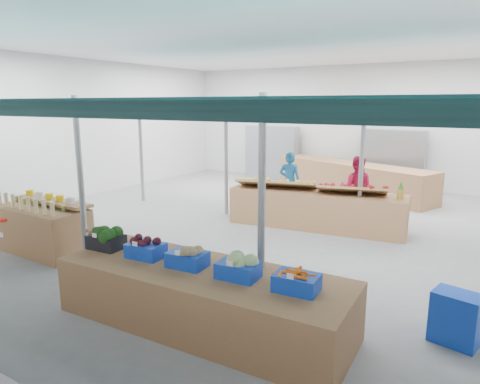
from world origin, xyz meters
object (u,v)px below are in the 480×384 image
at_px(bottle_shelf, 44,228).
at_px(fruit_counter, 316,209).
at_px(veg_counter, 202,297).
at_px(vendor_right, 356,189).
at_px(vendor_left, 290,182).
at_px(crate_stack, 456,318).

distance_m(bottle_shelf, fruit_counter, 5.88).
relative_size(bottle_shelf, veg_counter, 0.51).
height_order(bottle_shelf, fruit_counter, bottle_shelf).
bearing_deg(vendor_right, vendor_left, -7.08).
bearing_deg(bottle_shelf, fruit_counter, 48.41).
bearing_deg(fruit_counter, vendor_left, 130.41).
height_order(veg_counter, vendor_right, vendor_right).
relative_size(crate_stack, vendor_left, 0.40).
bearing_deg(bottle_shelf, vendor_right, 50.80).
xyz_separation_m(veg_counter, crate_stack, (2.89, 1.24, -0.06)).
xyz_separation_m(fruit_counter, crate_stack, (3.30, -3.80, -0.11)).
bearing_deg(bottle_shelf, vendor_left, 63.87).
bearing_deg(fruit_counter, crate_stack, -56.13).
relative_size(bottle_shelf, crate_stack, 3.12).
xyz_separation_m(crate_stack, vendor_left, (-4.50, 4.90, 0.49)).
relative_size(fruit_counter, vendor_left, 2.50).
bearing_deg(bottle_shelf, crate_stack, 4.98).
bearing_deg(crate_stack, bottle_shelf, -175.70).
bearing_deg(veg_counter, crate_stack, 21.09).
bearing_deg(veg_counter, vendor_left, 102.49).
relative_size(fruit_counter, crate_stack, 6.28).
bearing_deg(veg_counter, vendor_right, 86.04).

